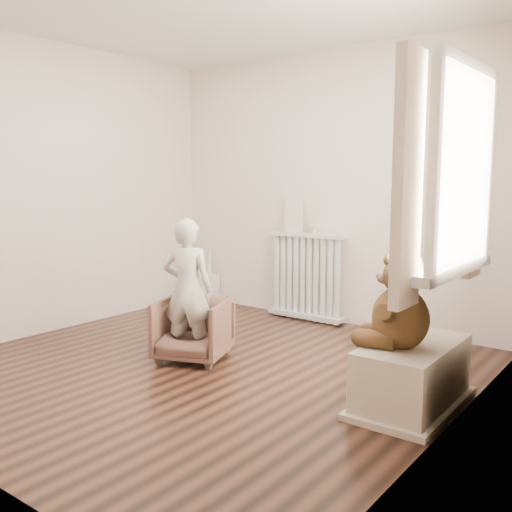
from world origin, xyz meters
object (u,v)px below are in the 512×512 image
Objects in this scene: toy_bench at (412,375)px; plush_cat at (460,242)px; toy_vanity at (200,278)px; teddy_bear at (401,303)px; armchair at (193,329)px; radiator at (306,281)px; child at (188,290)px.

toy_bench is 0.88m from plush_cat.
teddy_bear is (3.03, -1.54, 0.40)m from toy_vanity.
toy_vanity is 2.08m from armchair.
toy_bench is 1.55× the size of teddy_bear.
radiator is 1.40m from toy_vanity.
plush_cat reaches higher than child.
toy_vanity is at bearing -70.86° from child.
toy_bench is at bearing 165.52° from child.
child is (1.37, -1.62, 0.29)m from toy_vanity.
toy_vanity reaches higher than toy_bench.
plush_cat is at bearing 56.48° from teddy_bear.
child is 1.97m from plush_cat.
child is 1.27× the size of toy_bench.
teddy_bear reaches higher than radiator.
toy_bench is at bearing -16.14° from armchair.
child is 1.97× the size of teddy_bear.
plush_cat is (1.84, 0.49, 0.76)m from armchair.
plush_cat is at bearing -18.52° from toy_vanity.
radiator is at bearing 127.65° from plush_cat.
plush_cat reaches higher than teddy_bear.
child is at bearing 175.26° from plush_cat.
child reaches higher than teddy_bear.
toy_bench is (1.70, 0.15, -0.04)m from armchair.
plush_cat is at bearing 175.25° from child.
armchair is at bearing -90.92° from radiator.
toy_bench is at bearing 58.86° from teddy_bear.
plush_cat reaches higher than toy_vanity.
toy_bench is (3.07, -1.42, -0.08)m from toy_vanity.
radiator is 1.62× the size of armchair.
toy_vanity is 2.15× the size of plush_cat.
plush_cat is (1.82, -1.11, 0.61)m from radiator.
radiator is 1.01× the size of toy_bench.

